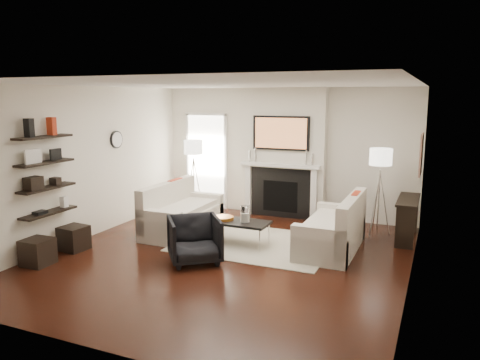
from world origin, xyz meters
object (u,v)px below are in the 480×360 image
at_px(ottoman_near, 74,238).
at_px(loveseat_right_base, 331,237).
at_px(armchair, 195,237).
at_px(lamp_right_shade, 381,157).
at_px(lamp_left_shade, 193,147).
at_px(coffee_table, 237,222).
at_px(loveseat_left_base, 183,221).

bearing_deg(ottoman_near, loveseat_right_base, 23.44).
xyz_separation_m(armchair, ottoman_near, (-2.13, -0.29, -0.19)).
relative_size(loveseat_right_base, lamp_right_shade, 4.50).
relative_size(armchair, lamp_left_shade, 1.94).
bearing_deg(coffee_table, lamp_right_shade, 36.31).
height_order(loveseat_right_base, ottoman_near, loveseat_right_base).
bearing_deg(lamp_left_shade, lamp_right_shade, -1.72).
height_order(lamp_left_shade, lamp_right_shade, same).
distance_m(coffee_table, armchair, 1.07).
relative_size(loveseat_left_base, ottoman_near, 4.50).
bearing_deg(lamp_right_shade, loveseat_right_base, -116.74).
height_order(coffee_table, armchair, armchair).
distance_m(loveseat_right_base, lamp_left_shade, 3.76).
distance_m(coffee_table, lamp_right_shade, 2.85).
bearing_deg(armchair, lamp_left_shade, 80.57).
bearing_deg(armchair, loveseat_left_base, 88.05).
xyz_separation_m(loveseat_left_base, coffee_table, (1.23, -0.29, 0.19)).
bearing_deg(loveseat_left_base, lamp_right_shade, 20.85).
bearing_deg(loveseat_right_base, coffee_table, -166.21).
relative_size(armchair, ottoman_near, 1.94).
relative_size(loveseat_left_base, loveseat_right_base, 1.00).
height_order(loveseat_right_base, lamp_right_shade, lamp_right_shade).
xyz_separation_m(coffee_table, armchair, (-0.26, -1.04, -0.01)).
xyz_separation_m(loveseat_left_base, loveseat_right_base, (2.77, 0.09, 0.00)).
bearing_deg(lamp_right_shade, ottoman_near, -147.39).
relative_size(loveseat_left_base, coffee_table, 1.64).
relative_size(lamp_left_shade, lamp_right_shade, 1.00).
height_order(loveseat_right_base, coffee_table, same).
height_order(loveseat_left_base, ottoman_near, loveseat_left_base).
bearing_deg(lamp_right_shade, lamp_left_shade, 178.28).
xyz_separation_m(loveseat_left_base, lamp_left_shade, (-0.53, 1.40, 1.24)).
height_order(armchair, ottoman_near, armchair).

